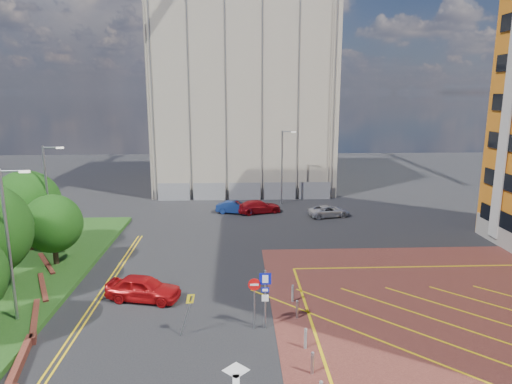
{
  "coord_description": "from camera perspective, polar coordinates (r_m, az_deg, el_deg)",
  "views": [
    {
      "loc": [
        -0.89,
        -20.52,
        11.93
      ],
      "look_at": [
        0.21,
        5.03,
        6.36
      ],
      "focal_mm": 32.0,
      "sensor_mm": 36.0,
      "label": 1
    }
  ],
  "objects": [
    {
      "name": "tree_d",
      "position": [
        37.84,
        -26.76,
        -1.34
      ],
      "size": [
        5.0,
        5.0,
        6.08
      ],
      "color": "#3D2B1C",
      "rests_on": "grass_bed"
    },
    {
      "name": "ground",
      "position": [
        23.75,
        0.02,
        -17.86
      ],
      "size": [
        140.0,
        140.0,
        0.0
      ],
      "primitive_type": "plane",
      "color": "black",
      "rests_on": "ground"
    },
    {
      "name": "car_red_back",
      "position": [
        46.14,
        0.36,
        -1.84
      ],
      "size": [
        4.87,
        3.1,
        1.32
      ],
      "primitive_type": "imported",
      "rotation": [
        0.0,
        0.0,
        1.87
      ],
      "color": "maroon",
      "rests_on": "ground"
    },
    {
      "name": "car_red_left",
      "position": [
        28.06,
        -13.9,
        -11.58
      ],
      "size": [
        4.64,
        2.7,
        1.49
      ],
      "primitive_type": "imported",
      "rotation": [
        0.0,
        0.0,
        1.34
      ],
      "color": "#B50F12",
      "rests_on": "ground"
    },
    {
      "name": "car_blue_back",
      "position": [
        46.05,
        -2.63,
        -1.93
      ],
      "size": [
        3.97,
        2.2,
        1.24
      ],
      "primitive_type": "imported",
      "rotation": [
        0.0,
        0.0,
        1.32
      ],
      "color": "navy",
      "rests_on": "ground"
    },
    {
      "name": "bollard_row",
      "position": [
        22.29,
        6.47,
        -18.73
      ],
      "size": [
        0.14,
        11.14,
        0.9
      ],
      "color": "#9EA0A8",
      "rests_on": "forecourt"
    },
    {
      "name": "warning_sign",
      "position": [
        23.57,
        -8.5,
        -14.31
      ],
      "size": [
        0.78,
        0.42,
        2.25
      ],
      "color": "#9EA0A8",
      "rests_on": "ground"
    },
    {
      "name": "construction_fence",
      "position": [
        51.72,
        -0.31,
        0.1
      ],
      "size": [
        21.6,
        0.06,
        2.0
      ],
      "primitive_type": "cube",
      "color": "gray",
      "rests_on": "ground"
    },
    {
      "name": "lamp_left_near",
      "position": [
        26.32,
        -28.45,
        -5.27
      ],
      "size": [
        1.53,
        0.16,
        8.0
      ],
      "color": "#9EA0A8",
      "rests_on": "grass_bed"
    },
    {
      "name": "retaining_wall",
      "position": [
        27.63,
        -26.29,
        -14.18
      ],
      "size": [
        6.06,
        20.33,
        0.4
      ],
      "color": "maroon",
      "rests_on": "ground"
    },
    {
      "name": "lamp_back",
      "position": [
        49.36,
        3.35,
        3.46
      ],
      "size": [
        1.53,
        0.16,
        8.0
      ],
      "color": "#9EA0A8",
      "rests_on": "ground"
    },
    {
      "name": "car_silver_back",
      "position": [
        45.33,
        9.08,
        -2.37
      ],
      "size": [
        4.39,
        2.75,
        1.13
      ],
      "primitive_type": "imported",
      "rotation": [
        0.0,
        0.0,
        1.8
      ],
      "color": "#BABAC2",
      "rests_on": "ground"
    },
    {
      "name": "sign_cluster",
      "position": [
        23.73,
        0.65,
        -12.56
      ],
      "size": [
        1.17,
        0.12,
        3.2
      ],
      "color": "#9EA0A8",
      "rests_on": "ground"
    },
    {
      "name": "lamp_left_far",
      "position": [
        35.96,
        -24.5,
        -0.49
      ],
      "size": [
        1.53,
        0.16,
        8.0
      ],
      "color": "#9EA0A8",
      "rests_on": "grass_bed"
    },
    {
      "name": "construction_building",
      "position": [
        60.53,
        -1.65,
        11.42
      ],
      "size": [
        21.2,
        19.2,
        22.0
      ],
      "primitive_type": "cube",
      "color": "#B3A793",
      "rests_on": "ground"
    },
    {
      "name": "tree_c",
      "position": [
        34.16,
        -24.08,
        -3.62
      ],
      "size": [
        4.0,
        4.0,
        4.9
      ],
      "color": "#3D2B1C",
      "rests_on": "grass_bed"
    }
  ]
}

